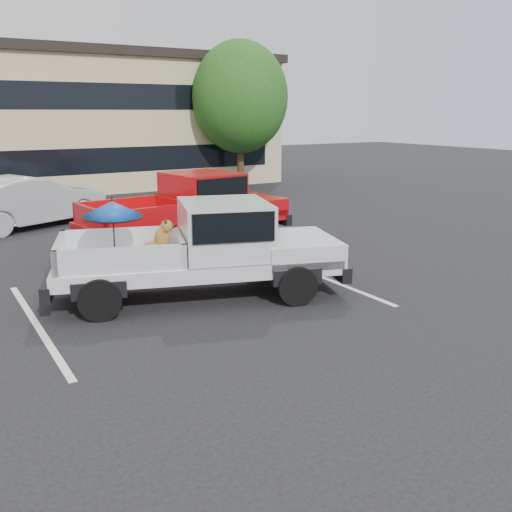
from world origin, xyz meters
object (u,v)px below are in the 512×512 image
object	(u,v)px
tree_back	(121,96)
silver_sedan	(30,201)
red_pickup	(197,206)
silver_pickup	(213,244)
tree_right	(240,97)

from	to	relation	value
tree_back	silver_sedan	world-z (taller)	tree_back
red_pickup	silver_sedan	distance (m)	6.09
silver_pickup	red_pickup	bearing A→B (deg)	86.15
tree_back	silver_sedan	distance (m)	15.23
tree_right	red_pickup	distance (m)	12.40
silver_pickup	silver_sedan	xyz separation A→B (m)	(-1.77, 9.29, -0.24)
silver_pickup	red_pickup	size ratio (longest dim) A/B	0.98
silver_pickup	silver_sedan	world-z (taller)	silver_pickup
red_pickup	silver_sedan	xyz separation A→B (m)	(-3.48, 4.99, -0.26)
tree_back	silver_pickup	distance (m)	23.05
tree_right	silver_sedan	bearing A→B (deg)	-155.23
tree_right	silver_pickup	bearing A→B (deg)	-121.50
red_pickup	silver_pickup	bearing A→B (deg)	-118.87
tree_right	silver_pickup	size ratio (longest dim) A/B	1.13
tree_right	silver_sedan	world-z (taller)	tree_right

